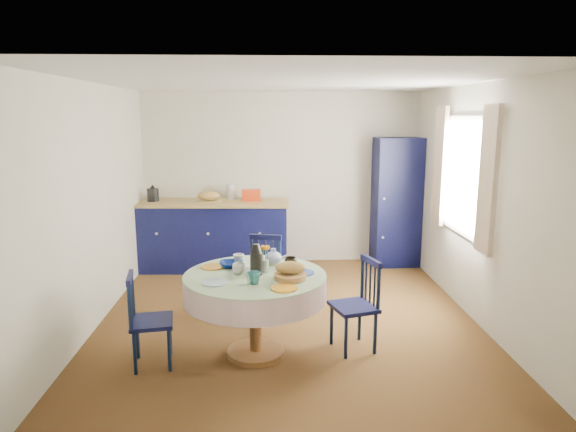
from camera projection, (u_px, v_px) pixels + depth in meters
name	position (u px, v px, depth m)	size (l,w,h in m)	color
floor	(288.00, 318.00, 5.57)	(4.50, 4.50, 0.00)	black
ceiling	(288.00, 81.00, 5.08)	(4.50, 4.50, 0.00)	white
wall_back	(281.00, 178.00, 7.53)	(4.00, 0.02, 2.50)	beige
wall_left	(92.00, 207.00, 5.24)	(0.02, 4.50, 2.50)	beige
wall_right	(477.00, 204.00, 5.41)	(0.02, 4.50, 2.50)	beige
window	(464.00, 174.00, 5.65)	(0.10, 1.74, 1.45)	white
kitchen_counter	(212.00, 234.00, 7.29)	(2.22, 0.79, 1.21)	black
pantry_cabinet	(396.00, 202.00, 7.42)	(0.66, 0.49, 1.85)	black
dining_table	(256.00, 287.00, 4.60)	(1.28, 1.28, 1.05)	brown
chair_left	(147.00, 319.00, 4.45)	(0.42, 0.43, 0.84)	black
chair_far	(263.00, 276.00, 5.57)	(0.47, 0.46, 0.88)	black
chair_right	(357.00, 304.00, 4.77)	(0.47, 0.48, 0.87)	black
mug_a	(239.00, 268.00, 4.59)	(0.12, 0.12, 0.09)	silver
mug_b	(254.00, 278.00, 4.31)	(0.11, 0.11, 0.10)	#286B75
mug_c	(291.00, 262.00, 4.80)	(0.11, 0.11, 0.09)	black
mug_d	(239.00, 259.00, 4.88)	(0.11, 0.11, 0.10)	silver
cobalt_bowl	(231.00, 264.00, 4.79)	(0.22, 0.22, 0.05)	navy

